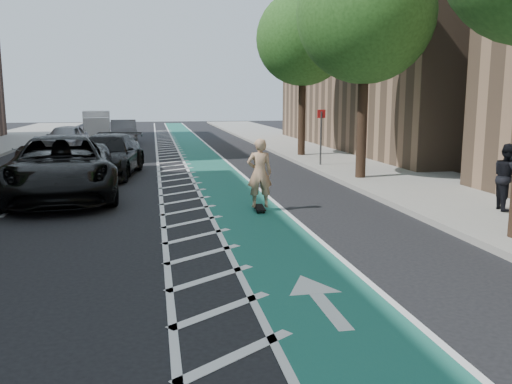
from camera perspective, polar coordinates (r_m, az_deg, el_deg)
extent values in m
plane|color=black|center=(10.46, -13.84, -6.88)|extent=(120.00, 120.00, 0.00)
cube|color=#195A51|center=(20.37, -3.94, 1.51)|extent=(2.00, 90.00, 0.01)
cube|color=silver|center=(20.25, -8.16, 1.38)|extent=(1.40, 90.00, 0.01)
cube|color=gray|center=(22.08, 13.06, 2.11)|extent=(5.00, 90.00, 0.15)
cube|color=gray|center=(21.21, 6.99, 2.00)|extent=(0.12, 90.00, 0.16)
cylinder|color=#382619|center=(12.40, 25.31, 5.40)|extent=(0.36, 0.36, 4.40)
cylinder|color=#382619|center=(19.44, 11.33, 7.44)|extent=(0.36, 0.36, 4.40)
sphere|color=#204717|center=(19.63, 11.70, 18.00)|extent=(4.20, 4.20, 4.20)
cylinder|color=#382619|center=(27.02, 4.93, 8.23)|extent=(0.36, 0.36, 4.40)
sphere|color=#204717|center=(27.16, 5.04, 15.85)|extent=(4.20, 4.20, 4.20)
cylinder|color=#4C4C4C|center=(23.16, 6.84, 5.45)|extent=(0.08, 0.08, 2.40)
cube|color=red|center=(23.10, 6.90, 8.17)|extent=(0.35, 0.02, 0.35)
cube|color=black|center=(14.34, 0.37, -1.64)|extent=(0.30, 0.87, 0.03)
cylinder|color=black|center=(14.62, -0.10, -1.68)|extent=(0.04, 0.07, 0.07)
cylinder|color=black|center=(14.64, 0.58, -1.66)|extent=(0.04, 0.07, 0.07)
cylinder|color=black|center=(14.07, 0.15, -2.14)|extent=(0.04, 0.07, 0.07)
cylinder|color=black|center=(14.09, 0.86, -2.12)|extent=(0.04, 0.07, 0.07)
imported|color=tan|center=(14.19, 0.37, 2.02)|extent=(0.69, 0.48, 1.81)
imported|color=black|center=(17.18, -19.84, 2.48)|extent=(3.78, 6.95, 1.85)
imported|color=black|center=(21.47, -15.37, 3.72)|extent=(2.94, 5.69, 1.58)
imported|color=#96979B|center=(32.15, -19.38, 5.38)|extent=(2.34, 4.58, 1.49)
imported|color=#5B5A5F|center=(37.04, -13.76, 6.20)|extent=(1.93, 4.73, 1.53)
imported|color=black|center=(15.05, 24.96, 1.44)|extent=(0.83, 0.96, 1.69)
cube|color=silver|center=(46.93, -16.43, 7.04)|extent=(2.35, 3.21, 1.90)
cube|color=silver|center=(44.66, -16.44, 6.60)|extent=(2.03, 1.68, 1.43)
cylinder|color=black|center=(44.32, -17.53, 6.03)|extent=(0.29, 0.68, 0.67)
cylinder|color=black|center=(44.30, -15.31, 6.14)|extent=(0.29, 0.68, 0.67)
cylinder|color=black|center=(47.74, -17.41, 6.28)|extent=(0.29, 0.68, 0.67)
cylinder|color=black|center=(47.72, -15.35, 6.38)|extent=(0.29, 0.68, 0.67)
cylinder|color=#FB4F0D|center=(19.38, -19.05, 1.97)|extent=(0.55, 0.55, 0.95)
cylinder|color=silver|center=(19.40, -19.02, 1.51)|extent=(0.56, 0.56, 0.13)
cylinder|color=silver|center=(19.37, -19.07, 2.37)|extent=(0.56, 0.56, 0.13)
cylinder|color=black|center=(19.45, -18.98, 0.64)|extent=(0.70, 0.70, 0.04)
cylinder|color=#E65A0C|center=(20.93, -18.18, 2.62)|extent=(0.57, 0.57, 0.99)
cylinder|color=silver|center=(20.95, -18.15, 2.17)|extent=(0.58, 0.58, 0.13)
cylinder|color=silver|center=(20.91, -18.20, 3.01)|extent=(0.58, 0.58, 0.13)
cylinder|color=black|center=(20.99, -18.11, 1.34)|extent=(0.73, 0.73, 0.04)
cylinder|color=orange|center=(25.08, -21.36, 3.35)|extent=(0.47, 0.47, 0.81)
cylinder|color=silver|center=(25.09, -21.34, 3.05)|extent=(0.48, 0.48, 0.11)
cylinder|color=silver|center=(25.07, -21.37, 3.62)|extent=(0.48, 0.48, 0.11)
cylinder|color=black|center=(25.12, -21.30, 2.48)|extent=(0.59, 0.59, 0.04)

